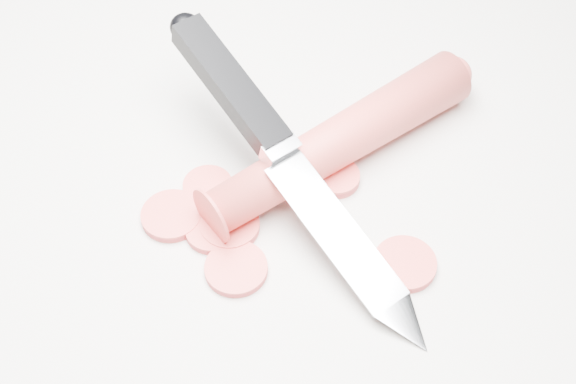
% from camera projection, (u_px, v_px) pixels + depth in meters
% --- Properties ---
extents(ground, '(2.40, 2.40, 0.00)m').
position_uv_depth(ground, '(275.00, 176.00, 0.53)').
color(ground, beige).
rests_on(ground, ground).
extents(carrot, '(0.15, 0.18, 0.03)m').
position_uv_depth(carrot, '(340.00, 141.00, 0.53)').
color(carrot, '#CD3B36').
rests_on(carrot, ground).
extents(carrot_slice_0, '(0.04, 0.04, 0.01)m').
position_uv_depth(carrot_slice_0, '(236.00, 269.00, 0.48)').
color(carrot_slice_0, '#D73C38').
rests_on(carrot_slice_0, ground).
extents(carrot_slice_1, '(0.03, 0.03, 0.01)m').
position_uv_depth(carrot_slice_1, '(208.00, 186.00, 0.52)').
color(carrot_slice_1, '#D73C38').
rests_on(carrot_slice_1, ground).
extents(carrot_slice_2, '(0.03, 0.03, 0.01)m').
position_uv_depth(carrot_slice_2, '(336.00, 178.00, 0.53)').
color(carrot_slice_2, '#D73C38').
rests_on(carrot_slice_2, ground).
extents(carrot_slice_3, '(0.03, 0.03, 0.01)m').
position_uv_depth(carrot_slice_3, '(213.00, 230.00, 0.50)').
color(carrot_slice_3, '#D73C38').
rests_on(carrot_slice_3, ground).
extents(carrot_slice_4, '(0.04, 0.04, 0.01)m').
position_uv_depth(carrot_slice_4, '(405.00, 264.00, 0.49)').
color(carrot_slice_4, '#D73C38').
rests_on(carrot_slice_4, ground).
extents(carrot_slice_5, '(0.04, 0.04, 0.01)m').
position_uv_depth(carrot_slice_5, '(171.00, 216.00, 0.51)').
color(carrot_slice_5, '#D73C38').
rests_on(carrot_slice_5, ground).
extents(carrot_slice_6, '(0.04, 0.04, 0.01)m').
position_uv_depth(carrot_slice_6, '(230.00, 226.00, 0.50)').
color(carrot_slice_6, '#D73C38').
rests_on(carrot_slice_6, ground).
extents(kitchen_knife, '(0.23, 0.17, 0.08)m').
position_uv_depth(kitchen_knife, '(295.00, 166.00, 0.49)').
color(kitchen_knife, silver).
rests_on(kitchen_knife, ground).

